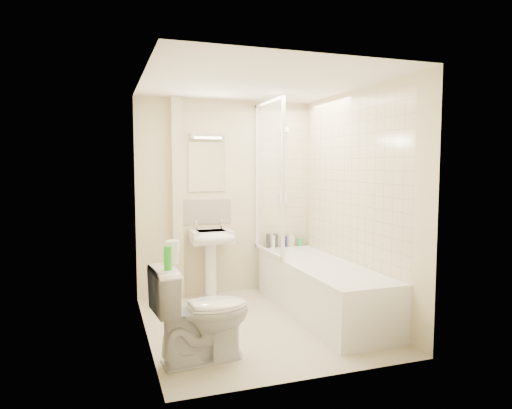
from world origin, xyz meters
name	(u,v)px	position (x,y,z in m)	size (l,w,h in m)	color
floor	(259,324)	(0.00, 0.00, 0.00)	(2.50, 2.50, 0.00)	beige
wall_back	(226,197)	(0.00, 1.25, 1.20)	(2.20, 0.02, 2.40)	beige
wall_left	(145,209)	(-1.10, 0.00, 1.20)	(0.02, 2.50, 2.40)	beige
wall_right	(356,203)	(1.10, 0.00, 1.20)	(0.02, 2.50, 2.40)	beige
ceiling	(259,82)	(0.00, 0.00, 2.40)	(2.20, 2.50, 0.02)	white
tile_back	(282,179)	(0.75, 1.24, 1.42)	(0.70, 0.01, 1.75)	beige
tile_right	(351,182)	(1.09, 0.09, 1.42)	(0.01, 2.10, 1.75)	beige
pipe_boxing	(177,199)	(-0.62, 1.19, 1.20)	(0.12, 0.12, 2.40)	beige
splashback	(207,212)	(-0.24, 1.24, 1.03)	(0.60, 0.01, 0.30)	beige
mirror	(207,167)	(-0.24, 1.24, 1.58)	(0.46, 0.01, 0.60)	white
strip_light	(207,136)	(-0.24, 1.22, 1.95)	(0.42, 0.07, 0.07)	silver
bathtub	(322,287)	(0.75, 0.09, 0.29)	(0.70, 2.10, 0.55)	white
shower_screen	(269,178)	(0.40, 0.80, 1.45)	(0.04, 0.92, 1.80)	white
shower_fixture	(283,169)	(0.75, 1.19, 1.55)	(0.10, 0.16, 0.99)	white
pedestal_sink	(212,244)	(-0.24, 1.01, 0.66)	(0.49, 0.46, 0.94)	white
bottle_black_a	(268,241)	(0.53, 1.16, 0.64)	(0.05, 0.05, 0.18)	black
bottle_white_a	(273,241)	(0.60, 1.16, 0.63)	(0.06, 0.06, 0.16)	white
bottle_black_b	(275,240)	(0.63, 1.16, 0.64)	(0.07, 0.07, 0.17)	black
bottle_blue	(285,241)	(0.76, 1.16, 0.62)	(0.05, 0.05, 0.13)	navy
bottle_cream	(290,240)	(0.83, 1.16, 0.63)	(0.07, 0.07, 0.17)	beige
bottle_white_b	(292,241)	(0.86, 1.16, 0.62)	(0.05, 0.05, 0.13)	white
bottle_green	(300,242)	(0.97, 1.16, 0.60)	(0.06, 0.06, 0.10)	green
toilet	(202,312)	(-0.72, -0.66, 0.40)	(0.84, 0.54, 0.81)	white
toilet_roll_lower	(172,258)	(-0.94, -0.56, 0.85)	(0.10, 0.10, 0.09)	white
toilet_roll_upper	(173,247)	(-0.94, -0.57, 0.95)	(0.11, 0.11, 0.10)	white
green_bottle	(168,258)	(-1.01, -0.79, 0.90)	(0.06, 0.06, 0.18)	green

